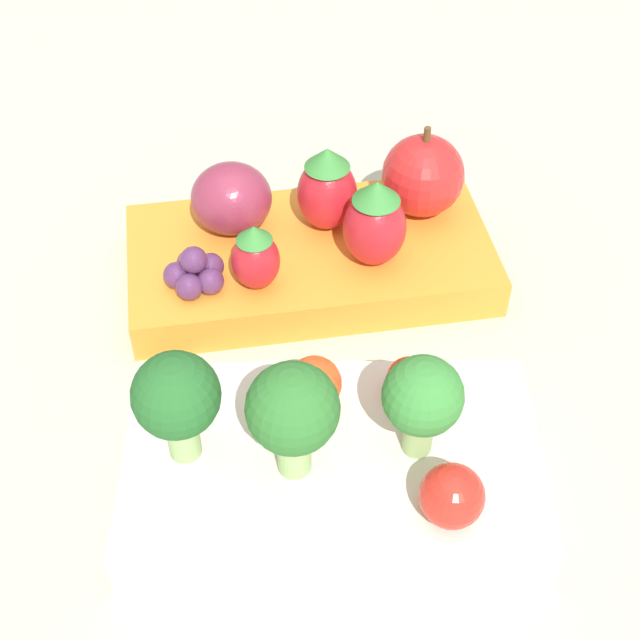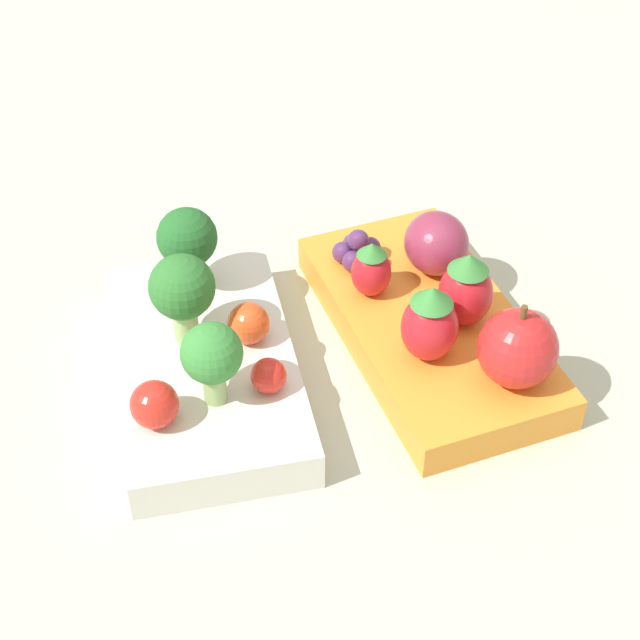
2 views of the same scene
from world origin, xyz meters
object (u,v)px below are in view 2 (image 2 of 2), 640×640
at_px(cherry_tomato_0, 248,323).
at_px(strawberry_1, 371,269).
at_px(strawberry_0, 430,323).
at_px(bento_box_savoury, 205,370).
at_px(grape_cluster, 358,251).
at_px(broccoli_floret_1, 187,240).
at_px(cherry_tomato_2, 269,376).
at_px(bento_box_fruit, 429,328).
at_px(broccoli_floret_2, 182,290).
at_px(cherry_tomato_1, 154,404).
at_px(strawberry_2, 466,290).
at_px(apple, 518,348).
at_px(broccoli_floret_0, 212,356).
at_px(plum, 436,243).

distance_m(cherry_tomato_0, strawberry_1, 0.09).
xyz_separation_m(strawberry_0, strawberry_1, (0.06, 0.02, -0.01)).
bearing_deg(bento_box_savoury, grape_cluster, -61.37).
height_order(broccoli_floret_1, cherry_tomato_2, broccoli_floret_1).
xyz_separation_m(cherry_tomato_0, cherry_tomato_2, (-0.04, -0.00, -0.00)).
bearing_deg(strawberry_0, bento_box_fruit, -23.62).
bearing_deg(strawberry_1, broccoli_floret_2, 96.42).
height_order(bento_box_savoury, cherry_tomato_1, cherry_tomato_1).
distance_m(strawberry_0, strawberry_2, 0.04).
bearing_deg(cherry_tomato_2, cherry_tomato_0, 1.95).
relative_size(apple, strawberry_2, 1.07).
bearing_deg(broccoli_floret_1, bento_box_fruit, -114.85).
relative_size(strawberry_1, strawberry_2, 0.76).
bearing_deg(bento_box_savoury, strawberry_1, -74.86).
bearing_deg(strawberry_1, grape_cluster, -2.79).
bearing_deg(grape_cluster, broccoli_floret_1, 88.99).
bearing_deg(cherry_tomato_0, cherry_tomato_1, 128.68).
relative_size(bento_box_fruit, broccoli_floret_2, 3.51).
height_order(broccoli_floret_1, strawberry_2, broccoli_floret_1).
bearing_deg(broccoli_floret_0, bento_box_savoury, -0.56).
bearing_deg(broccoli_floret_0, cherry_tomato_0, -34.18).
bearing_deg(apple, broccoli_floret_0, 80.77).
bearing_deg(bento_box_savoury, broccoli_floret_1, -4.46).
bearing_deg(strawberry_1, cherry_tomato_0, 106.26).
bearing_deg(apple, broccoli_floret_1, 51.82).
distance_m(broccoli_floret_2, strawberry_0, 0.15).
height_order(bento_box_fruit, cherry_tomato_2, cherry_tomato_2).
distance_m(cherry_tomato_1, apple, 0.21).
bearing_deg(broccoli_floret_0, plum, -63.63).
relative_size(cherry_tomato_0, strawberry_2, 0.50).
height_order(strawberry_1, strawberry_2, strawberry_2).
xyz_separation_m(broccoli_floret_1, strawberry_1, (-0.03, -0.11, -0.02)).
xyz_separation_m(broccoli_floret_0, cherry_tomato_0, (0.04, -0.03, -0.02)).
distance_m(bento_box_fruit, broccoli_floret_2, 0.16).
relative_size(strawberry_1, plum, 0.87).
distance_m(cherry_tomato_1, plum, 0.22).
height_order(strawberry_2, plum, strawberry_2).
height_order(broccoli_floret_2, plum, broccoli_floret_2).
relative_size(cherry_tomato_1, grape_cluster, 0.83).
xyz_separation_m(bento_box_savoury, strawberry_0, (-0.03, -0.13, 0.04)).
xyz_separation_m(plum, grape_cluster, (0.02, 0.05, -0.01)).
bearing_deg(strawberry_2, bento_box_savoury, 86.41).
distance_m(bento_box_savoury, grape_cluster, 0.13).
bearing_deg(cherry_tomato_2, bento_box_savoury, 39.09).
bearing_deg(broccoli_floret_1, cherry_tomato_2, -165.99).
xyz_separation_m(cherry_tomato_0, grape_cluster, (0.06, -0.09, -0.01)).
bearing_deg(bento_box_savoury, cherry_tomato_0, -78.15).
bearing_deg(cherry_tomato_1, grape_cluster, -54.24).
relative_size(bento_box_fruit, apple, 3.82).
distance_m(broccoli_floret_1, strawberry_1, 0.12).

